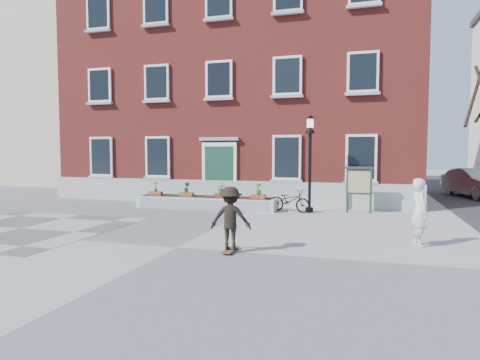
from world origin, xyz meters
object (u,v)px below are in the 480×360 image
(bicycle, at_px, (290,200))
(skateboarder, at_px, (231,218))
(bystander, at_px, (419,212))
(notice_board, at_px, (359,182))
(lamp_post, at_px, (310,150))
(parked_car, at_px, (476,183))

(bicycle, xyz_separation_m, skateboarder, (-0.17, -7.29, 0.38))
(bystander, relative_size, skateboarder, 1.10)
(notice_board, bearing_deg, bystander, -73.78)
(bystander, xyz_separation_m, notice_board, (-1.65, 5.68, 0.37))
(skateboarder, bearing_deg, lamp_post, 82.72)
(bicycle, bearing_deg, lamp_post, -62.79)
(parked_car, relative_size, bystander, 2.64)
(parked_car, xyz_separation_m, skateboarder, (-8.72, -15.35, 0.07))
(bicycle, relative_size, parked_car, 0.38)
(bicycle, height_order, parked_car, parked_car)
(lamp_post, bearing_deg, notice_board, 10.42)
(skateboarder, bearing_deg, notice_board, 69.70)
(bicycle, relative_size, bystander, 1.00)
(notice_board, distance_m, skateboarder, 8.30)
(notice_board, bearing_deg, parked_car, 52.35)
(parked_car, distance_m, notice_board, 9.58)
(bystander, relative_size, notice_board, 0.96)
(lamp_post, xyz_separation_m, notice_board, (1.93, 0.35, -1.28))
(bystander, bearing_deg, bicycle, 22.80)
(notice_board, xyz_separation_m, skateboarder, (-2.88, -7.77, -0.42))
(bicycle, relative_size, lamp_post, 0.46)
(skateboarder, bearing_deg, bicycle, 88.69)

